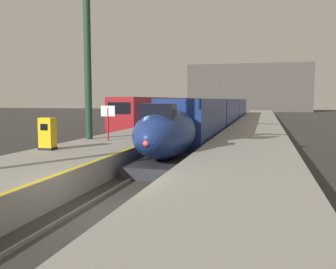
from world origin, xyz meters
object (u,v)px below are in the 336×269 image
Objects in this scene: ticket_machine_yellow at (47,135)px; departure_info_board at (108,116)px; station_column_mid at (87,44)px; passenger_near_edge at (160,119)px; regional_train_adjacent at (168,110)px; rolling_suitcase at (163,127)px; highspeed_train_main at (221,114)px.

ticket_machine_yellow is 4.90m from departure_info_board.
station_column_mid is 5.88× the size of passenger_near_edge.
station_column_mid is at bearing 93.81° from ticket_machine_yellow.
regional_train_adjacent reaches higher than passenger_near_edge.
rolling_suitcase is 0.46× the size of departure_info_board.
regional_train_adjacent is at bearing 136.88° from highspeed_train_main.
rolling_suitcase is at bearing -76.61° from regional_train_adjacent.
passenger_near_edge is (-3.18, -14.14, 0.08)m from highspeed_train_main.
highspeed_train_main is 14.49m from passenger_near_edge.
regional_train_adjacent is at bearing 102.77° from passenger_near_edge.
station_column_mid is at bearing 160.07° from departure_info_board.
passenger_near_edge is (4.92, -21.72, -0.09)m from regional_train_adjacent.
regional_train_adjacent is at bearing 94.29° from ticket_machine_yellow.
passenger_near_edge is 7.69m from departure_info_board.
highspeed_train_main is 5.72× the size of station_column_mid.
highspeed_train_main is 57.96× the size of rolling_suitcase.
rolling_suitcase is at bearing 76.97° from passenger_near_edge.
highspeed_train_main reaches higher than departure_info_board.
highspeed_train_main is 22.16m from departure_info_board.
highspeed_train_main is 22.53m from station_column_mid.
station_column_mid reaches higher than departure_info_board.
highspeed_train_main reaches higher than ticket_machine_yellow.
passenger_near_edge is 1.72× the size of rolling_suitcase.
departure_info_board is at bearing -82.68° from regional_train_adjacent.
rolling_suitcase is (0.12, 0.53, -0.69)m from passenger_near_edge.
highspeed_train_main reaches higher than rolling_suitcase.
ticket_machine_yellow is at bearing -85.71° from regional_train_adjacent.
highspeed_train_main is at bearing 74.41° from station_column_mid.
rolling_suitcase is at bearing -102.65° from highspeed_train_main.
rolling_suitcase is (2.85, 7.54, -5.62)m from station_column_mid.
station_column_mid is at bearing -111.22° from passenger_near_edge.
regional_train_adjacent is at bearing 103.39° from rolling_suitcase.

